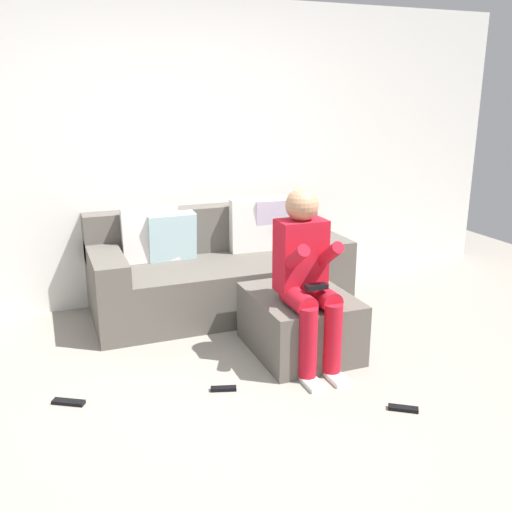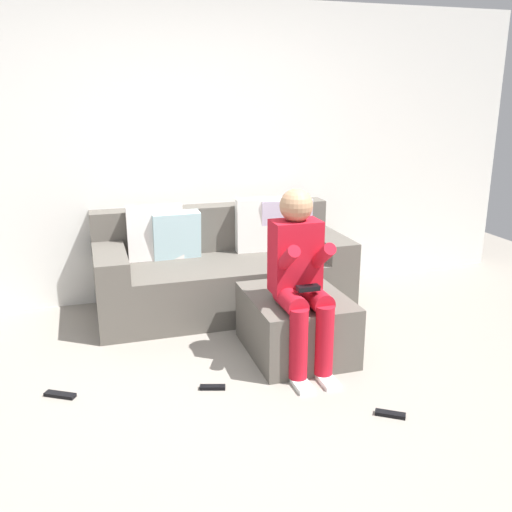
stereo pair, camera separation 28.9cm
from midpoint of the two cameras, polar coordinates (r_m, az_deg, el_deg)
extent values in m
plane|color=gray|center=(3.15, 2.24, -16.99)|extent=(8.27, 8.27, 0.00)
cube|color=silver|center=(4.81, -6.50, 10.25)|extent=(6.36, 0.10, 2.46)
cube|color=#59544C|center=(4.61, -1.58, -2.93)|extent=(2.02, 0.90, 0.42)
cube|color=#59544C|center=(4.82, -2.73, 2.91)|extent=(2.02, 0.21, 0.38)
cube|color=#59544C|center=(4.38, -12.86, -0.36)|extent=(0.24, 0.90, 0.16)
cube|color=#59544C|center=(4.83, 8.58, 1.41)|extent=(0.24, 0.90, 0.16)
cube|color=white|center=(4.56, -8.44, 2.33)|extent=(0.44, 0.12, 0.44)
cube|color=silver|center=(4.58, -6.32, 2.11)|extent=(0.39, 0.18, 0.39)
cube|color=silver|center=(4.83, 4.69, 3.25)|extent=(0.45, 0.19, 0.45)
cube|color=white|center=(4.76, 2.40, 3.18)|extent=(0.46, 0.15, 0.45)
cube|color=#59544C|center=(3.88, 6.19, -6.89)|extent=(0.64, 0.78, 0.41)
cube|color=red|center=(3.61, 6.30, -0.08)|extent=(0.31, 0.20, 0.47)
sphere|color=tan|center=(3.53, 6.46, 5.09)|extent=(0.21, 0.21, 0.21)
cylinder|color=red|center=(3.52, 5.87, -4.56)|extent=(0.14, 0.30, 0.14)
cylinder|color=red|center=(3.48, 6.74, -8.89)|extent=(0.12, 0.12, 0.45)
cube|color=white|center=(3.54, 7.00, -12.82)|extent=(0.10, 0.22, 0.03)
cylinder|color=red|center=(3.45, 5.42, -0.52)|extent=(0.08, 0.34, 0.27)
cylinder|color=red|center=(3.58, 8.40, -4.25)|extent=(0.14, 0.30, 0.14)
cylinder|color=red|center=(3.55, 9.30, -8.49)|extent=(0.12, 0.12, 0.45)
cube|color=white|center=(3.61, 9.55, -12.34)|extent=(0.10, 0.22, 0.03)
cylinder|color=red|center=(3.54, 8.79, -0.33)|extent=(0.08, 0.35, 0.28)
cube|color=black|center=(3.45, 7.71, -3.27)|extent=(0.14, 0.06, 0.03)
cube|color=black|center=(3.35, 15.99, -15.23)|extent=(0.16, 0.13, 0.02)
cube|color=black|center=(3.49, -2.02, -13.23)|extent=(0.16, 0.09, 0.02)
cube|color=black|center=(3.56, -17.05, -13.38)|extent=(0.19, 0.14, 0.02)
camera|label=1|loc=(0.14, -87.99, 0.59)|focal=39.38mm
camera|label=2|loc=(0.14, 92.01, -0.59)|focal=39.38mm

